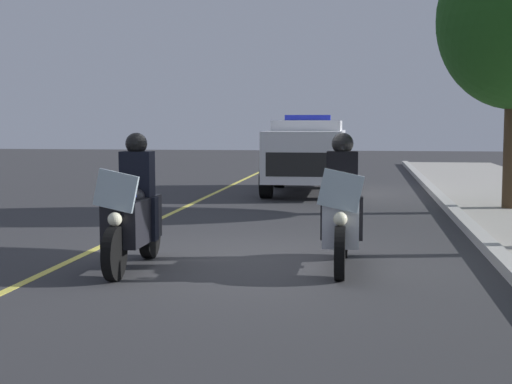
{
  "coord_description": "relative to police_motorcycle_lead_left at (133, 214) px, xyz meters",
  "views": [
    {
      "loc": [
        9.86,
        1.46,
        1.85
      ],
      "look_at": [
        -0.21,
        0.0,
        0.9
      ],
      "focal_mm": 52.37,
      "sensor_mm": 36.0,
      "label": 1
    }
  ],
  "objects": [
    {
      "name": "lane_stripe_center",
      "position": [
        -0.81,
        -1.0,
        -0.7
      ],
      "size": [
        48.0,
        0.12,
        0.01
      ],
      "primitive_type": "cube",
      "color": "#E0D14C",
      "rests_on": "ground"
    },
    {
      "name": "police_motorcycle_lead_left",
      "position": [
        0.0,
        0.0,
        0.0
      ],
      "size": [
        2.14,
        0.56,
        1.72
      ],
      "color": "black",
      "rests_on": "ground"
    },
    {
      "name": "police_motorcycle_lead_right",
      "position": [
        -0.41,
        2.61,
        0.0
      ],
      "size": [
        2.14,
        0.56,
        1.72
      ],
      "color": "black",
      "rests_on": "ground"
    },
    {
      "name": "police_suv",
      "position": [
        -10.61,
        1.4,
        0.37
      ],
      "size": [
        4.93,
        2.11,
        2.05
      ],
      "color": "silver",
      "rests_on": "ground"
    },
    {
      "name": "ground_plane",
      "position": [
        -0.81,
        1.42,
        -0.7
      ],
      "size": [
        80.0,
        80.0,
        0.0
      ],
      "primitive_type": "plane",
      "color": "#333335"
    },
    {
      "name": "curb_strip",
      "position": [
        -0.81,
        4.68,
        -0.62
      ],
      "size": [
        48.0,
        0.24,
        0.15
      ],
      "primitive_type": "cube",
      "color": "#B7B5AD",
      "rests_on": "ground"
    }
  ]
}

